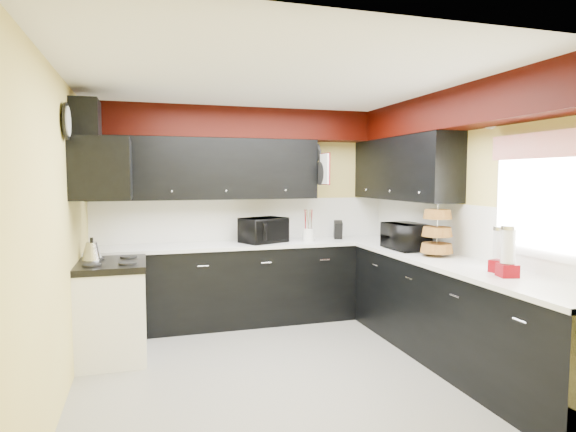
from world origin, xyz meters
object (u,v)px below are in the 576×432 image
object	(u,v)px
toaster_oven	(264,230)
microwave	(406,237)
kettle	(92,251)
knife_block	(338,230)
utensil_crock	(308,235)

from	to	relation	value
toaster_oven	microwave	world-z (taller)	toaster_oven
kettle	microwave	bearing A→B (deg)	-7.29
kettle	knife_block	bearing A→B (deg)	12.28
knife_block	toaster_oven	bearing A→B (deg)	-160.65
knife_block	kettle	size ratio (longest dim) A/B	1.18
knife_block	kettle	distance (m)	2.85
toaster_oven	kettle	bearing A→B (deg)	173.52
toaster_oven	kettle	world-z (taller)	toaster_oven
utensil_crock	knife_block	world-z (taller)	knife_block
microwave	kettle	world-z (taller)	microwave
toaster_oven	kettle	xyz separation A→B (m)	(-1.83, -0.57, -0.08)
toaster_oven	microwave	bearing A→B (deg)	-60.38
microwave	utensil_crock	world-z (taller)	microwave
toaster_oven	knife_block	size ratio (longest dim) A/B	2.29
utensil_crock	toaster_oven	bearing A→B (deg)	175.37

